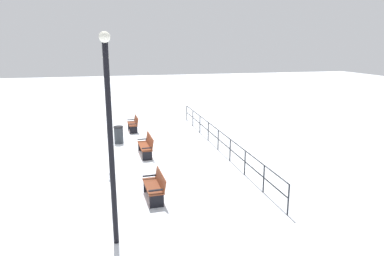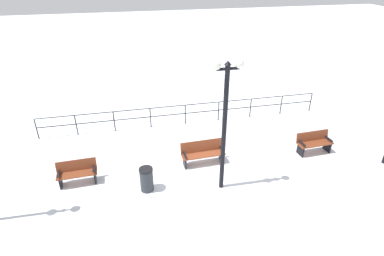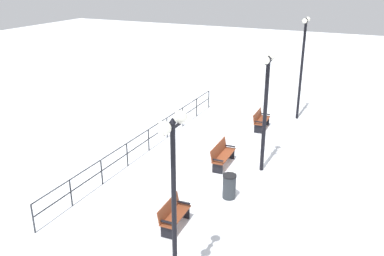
% 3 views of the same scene
% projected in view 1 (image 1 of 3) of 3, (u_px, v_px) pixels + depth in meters
% --- Properties ---
extents(ground_plane, '(80.00, 80.00, 0.00)m').
position_uv_depth(ground_plane, '(142.00, 155.00, 15.52)').
color(ground_plane, white).
rests_on(ground_plane, ground).
extents(bench_nearest, '(0.56, 1.37, 0.84)m').
position_uv_depth(bench_nearest, '(134.00, 124.00, 19.73)').
color(bench_nearest, brown).
rests_on(bench_nearest, ground).
extents(bench_second, '(0.58, 1.68, 0.90)m').
position_uv_depth(bench_second, '(147.00, 145.00, 15.45)').
color(bench_second, brown).
rests_on(bench_second, ground).
extents(bench_third, '(0.60, 1.46, 0.86)m').
position_uv_depth(bench_third, '(155.00, 186.00, 11.08)').
color(bench_third, brown).
rests_on(bench_third, ground).
extents(lamppost_near, '(0.29, 1.00, 4.54)m').
position_uv_depth(lamppost_near, '(107.00, 70.00, 21.05)').
color(lamppost_near, black).
rests_on(lamppost_near, ground).
extents(lamppost_middle, '(0.28, 0.97, 4.50)m').
position_uv_depth(lamppost_middle, '(108.00, 92.00, 14.25)').
color(lamppost_middle, black).
rests_on(lamppost_middle, ground).
extents(lamppost_far, '(0.24, 1.02, 5.15)m').
position_uv_depth(lamppost_far, '(109.00, 116.00, 7.97)').
color(lamppost_far, black).
rests_on(lamppost_far, ground).
extents(waterfront_railing, '(0.05, 13.23, 0.98)m').
position_uv_depth(waterfront_railing, '(218.00, 136.00, 16.18)').
color(waterfront_railing, '#26282D').
rests_on(waterfront_railing, ground).
extents(trash_bin, '(0.47, 0.47, 0.87)m').
position_uv_depth(trash_bin, '(119.00, 135.00, 17.32)').
color(trash_bin, '#2D3338').
rests_on(trash_bin, ground).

